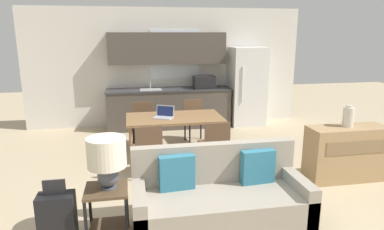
{
  "coord_description": "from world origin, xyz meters",
  "views": [
    {
      "loc": [
        -0.88,
        -3.37,
        2.15
      ],
      "look_at": [
        0.02,
        1.5,
        0.95
      ],
      "focal_mm": 32.0,
      "sensor_mm": 36.0,
      "label": 1
    }
  ],
  "objects_px": {
    "dining_chair_near_left": "(147,147)",
    "couch": "(219,196)",
    "table_lamp": "(107,157)",
    "laptop": "(164,115)",
    "dining_chair_far_right": "(195,118)",
    "refrigerator": "(247,86)",
    "side_table": "(107,206)",
    "dining_chair_far_left": "(143,121)",
    "dining_chair_near_right": "(215,143)",
    "suitcase": "(57,219)",
    "credenza": "(346,153)",
    "dining_table": "(174,120)",
    "vase": "(348,117)"
  },
  "relations": [
    {
      "from": "couch",
      "to": "suitcase",
      "type": "relative_size",
      "value": 2.68
    },
    {
      "from": "credenza",
      "to": "refrigerator",
      "type": "bearing_deg",
      "value": 96.72
    },
    {
      "from": "side_table",
      "to": "dining_chair_near_right",
      "type": "distance_m",
      "value": 2.19
    },
    {
      "from": "dining_chair_near_right",
      "to": "dining_chair_far_left",
      "type": "xyz_separation_m",
      "value": [
        -1.04,
        1.54,
        0.0
      ]
    },
    {
      "from": "dining_chair_near_right",
      "to": "laptop",
      "type": "distance_m",
      "value": 1.08
    },
    {
      "from": "couch",
      "to": "dining_chair_far_right",
      "type": "bearing_deg",
      "value": 84.26
    },
    {
      "from": "couch",
      "to": "table_lamp",
      "type": "bearing_deg",
      "value": -177.19
    },
    {
      "from": "dining_chair_near_right",
      "to": "suitcase",
      "type": "bearing_deg",
      "value": 34.49
    },
    {
      "from": "side_table",
      "to": "dining_chair_far_left",
      "type": "height_order",
      "value": "dining_chair_far_left"
    },
    {
      "from": "couch",
      "to": "suitcase",
      "type": "xyz_separation_m",
      "value": [
        -1.73,
        -0.09,
        -0.06
      ]
    },
    {
      "from": "table_lamp",
      "to": "credenza",
      "type": "xyz_separation_m",
      "value": [
        3.38,
        0.91,
        -0.51
      ]
    },
    {
      "from": "credenza",
      "to": "dining_chair_near_left",
      "type": "relative_size",
      "value": 1.41
    },
    {
      "from": "refrigerator",
      "to": "dining_table",
      "type": "distance_m",
      "value": 2.78
    },
    {
      "from": "suitcase",
      "to": "dining_chair_far_left",
      "type": "bearing_deg",
      "value": 72.0
    },
    {
      "from": "dining_table",
      "to": "table_lamp",
      "type": "relative_size",
      "value": 3.0
    },
    {
      "from": "dining_chair_far_right",
      "to": "dining_chair_near_left",
      "type": "bearing_deg",
      "value": -128.79
    },
    {
      "from": "couch",
      "to": "dining_chair_far_right",
      "type": "height_order",
      "value": "couch"
    },
    {
      "from": "dining_chair_far_right",
      "to": "dining_chair_far_left",
      "type": "bearing_deg",
      "value": 177.6
    },
    {
      "from": "suitcase",
      "to": "dining_table",
      "type": "bearing_deg",
      "value": 56.85
    },
    {
      "from": "vase",
      "to": "dining_chair_near_left",
      "type": "distance_m",
      "value": 2.98
    },
    {
      "from": "credenza",
      "to": "side_table",
      "type": "bearing_deg",
      "value": -164.72
    },
    {
      "from": "side_table",
      "to": "laptop",
      "type": "xyz_separation_m",
      "value": [
        0.84,
        2.3,
        0.4
      ]
    },
    {
      "from": "vase",
      "to": "side_table",
      "type": "bearing_deg",
      "value": -164.17
    },
    {
      "from": "couch",
      "to": "dining_chair_far_left",
      "type": "height_order",
      "value": "couch"
    },
    {
      "from": "dining_chair_far_left",
      "to": "suitcase",
      "type": "distance_m",
      "value": 3.27
    },
    {
      "from": "dining_chair_far_right",
      "to": "dining_table",
      "type": "bearing_deg",
      "value": -128.01
    },
    {
      "from": "dining_chair_far_left",
      "to": "dining_chair_near_left",
      "type": "xyz_separation_m",
      "value": [
        0.0,
        -1.55,
        0.0
      ]
    },
    {
      "from": "side_table",
      "to": "dining_table",
      "type": "bearing_deg",
      "value": 66.14
    },
    {
      "from": "dining_chair_near_left",
      "to": "couch",
      "type": "bearing_deg",
      "value": 108.17
    },
    {
      "from": "credenza",
      "to": "dining_chair_near_right",
      "type": "xyz_separation_m",
      "value": [
        -1.85,
        0.61,
        0.07
      ]
    },
    {
      "from": "suitcase",
      "to": "dining_chair_near_right",
      "type": "bearing_deg",
      "value": 37.21
    },
    {
      "from": "table_lamp",
      "to": "dining_table",
      "type": "bearing_deg",
      "value": 66.52
    },
    {
      "from": "side_table",
      "to": "suitcase",
      "type": "xyz_separation_m",
      "value": [
        -0.5,
        -0.02,
        -0.1
      ]
    },
    {
      "from": "table_lamp",
      "to": "laptop",
      "type": "height_order",
      "value": "table_lamp"
    },
    {
      "from": "vase",
      "to": "dining_chair_near_right",
      "type": "height_order",
      "value": "vase"
    },
    {
      "from": "side_table",
      "to": "dining_chair_far_right",
      "type": "relative_size",
      "value": 0.69
    },
    {
      "from": "dining_table",
      "to": "credenza",
      "type": "relative_size",
      "value": 1.4
    },
    {
      "from": "credenza",
      "to": "suitcase",
      "type": "distance_m",
      "value": 4.02
    },
    {
      "from": "dining_table",
      "to": "credenza",
      "type": "height_order",
      "value": "credenza"
    },
    {
      "from": "table_lamp",
      "to": "dining_chair_near_right",
      "type": "bearing_deg",
      "value": 44.95
    },
    {
      "from": "side_table",
      "to": "dining_chair_far_left",
      "type": "relative_size",
      "value": 0.69
    },
    {
      "from": "couch",
      "to": "laptop",
      "type": "relative_size",
      "value": 4.84
    },
    {
      "from": "refrigerator",
      "to": "laptop",
      "type": "distance_m",
      "value": 2.92
    },
    {
      "from": "side_table",
      "to": "vase",
      "type": "distance_m",
      "value": 3.58
    },
    {
      "from": "credenza",
      "to": "dining_chair_near_right",
      "type": "bearing_deg",
      "value": 161.77
    },
    {
      "from": "dining_chair_far_left",
      "to": "suitcase",
      "type": "xyz_separation_m",
      "value": [
        -1.01,
        -3.1,
        -0.19
      ]
    },
    {
      "from": "credenza",
      "to": "vase",
      "type": "bearing_deg",
      "value": 98.87
    },
    {
      "from": "refrigerator",
      "to": "dining_chair_near_left",
      "type": "relative_size",
      "value": 2.18
    },
    {
      "from": "table_lamp",
      "to": "refrigerator",
      "type": "bearing_deg",
      "value": 54.82
    },
    {
      "from": "side_table",
      "to": "table_lamp",
      "type": "xyz_separation_m",
      "value": [
        0.03,
        0.02,
        0.53
      ]
    }
  ]
}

